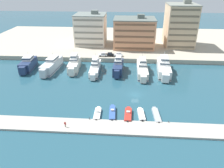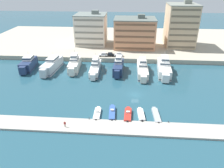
# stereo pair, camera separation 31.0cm
# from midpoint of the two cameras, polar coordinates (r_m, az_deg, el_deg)

# --- Properties ---
(ground_plane) EXTENTS (400.00, 400.00, 0.00)m
(ground_plane) POSITION_cam_midpoint_polar(r_m,az_deg,el_deg) (76.36, 6.21, -2.80)
(ground_plane) COLOR #234C5B
(quay_promenade) EXTENTS (180.00, 70.00, 2.10)m
(quay_promenade) POSITION_cam_midpoint_polar(r_m,az_deg,el_deg) (137.85, 5.60, 11.00)
(quay_promenade) COLOR #ADA38E
(quay_promenade) RESTS_ON ground
(pier_dock) EXTENTS (120.00, 6.18, 0.56)m
(pier_dock) POSITION_cam_midpoint_polar(r_m,az_deg,el_deg) (60.05, 6.65, -11.47)
(pier_dock) COLOR #A8A399
(pier_dock) RESTS_ON ground
(yacht_navy_far_left) EXTENTS (5.76, 15.64, 7.34)m
(yacht_navy_far_left) POSITION_cam_midpoint_polar(r_m,az_deg,el_deg) (103.31, -20.97, 4.89)
(yacht_navy_far_left) COLOR navy
(yacht_navy_far_left) RESTS_ON ground
(yacht_silver_left) EXTENTS (5.75, 18.92, 7.31)m
(yacht_silver_left) POSITION_cam_midpoint_polar(r_m,az_deg,el_deg) (98.65, -15.36, 4.76)
(yacht_silver_left) COLOR silver
(yacht_silver_left) RESTS_ON ground
(yacht_ivory_mid_left) EXTENTS (5.09, 16.72, 8.42)m
(yacht_ivory_mid_left) POSITION_cam_midpoint_polar(r_m,az_deg,el_deg) (97.37, -9.68, 5.14)
(yacht_ivory_mid_left) COLOR silver
(yacht_ivory_mid_left) RESTS_ON ground
(yacht_white_center_left) EXTENTS (4.16, 19.18, 7.66)m
(yacht_white_center_left) POSITION_cam_midpoint_polar(r_m,az_deg,el_deg) (93.92, -4.26, 4.41)
(yacht_white_center_left) COLOR white
(yacht_white_center_left) RESTS_ON ground
(yacht_navy_center) EXTENTS (4.26, 16.00, 8.57)m
(yacht_navy_center) POSITION_cam_midpoint_polar(r_m,az_deg,el_deg) (93.36, 1.78, 4.61)
(yacht_navy_center) COLOR navy
(yacht_navy_center) RESTS_ON ground
(yacht_ivory_center_right) EXTENTS (4.26, 21.03, 7.81)m
(yacht_ivory_center_right) POSITION_cam_midpoint_polar(r_m,az_deg,el_deg) (93.21, 8.04, 4.09)
(yacht_ivory_center_right) COLOR silver
(yacht_ivory_center_right) RESTS_ON ground
(yacht_white_mid_right) EXTENTS (6.24, 21.34, 8.49)m
(yacht_white_mid_right) POSITION_cam_midpoint_polar(r_m,az_deg,el_deg) (95.01, 13.52, 4.24)
(yacht_white_mid_right) COLOR white
(yacht_white_mid_right) RESTS_ON ground
(motorboat_white_far_left) EXTENTS (1.94, 7.05, 1.39)m
(motorboat_white_far_left) POSITION_cam_midpoint_polar(r_m,az_deg,el_deg) (65.27, -3.74, -7.73)
(motorboat_white_far_left) COLOR white
(motorboat_white_far_left) RESTS_ON ground
(motorboat_blue_left) EXTENTS (2.09, 8.23, 1.48)m
(motorboat_blue_left) POSITION_cam_midpoint_polar(r_m,az_deg,el_deg) (65.43, 0.16, -7.51)
(motorboat_blue_left) COLOR #33569E
(motorboat_blue_left) RESTS_ON ground
(motorboat_red_mid_left) EXTENTS (2.21, 7.66, 1.54)m
(motorboat_red_mid_left) POSITION_cam_midpoint_polar(r_m,az_deg,el_deg) (64.71, 4.29, -7.99)
(motorboat_red_mid_left) COLOR red
(motorboat_red_mid_left) RESTS_ON ground
(motorboat_white_center_left) EXTENTS (2.18, 6.85, 1.02)m
(motorboat_white_center_left) POSITION_cam_midpoint_polar(r_m,az_deg,el_deg) (65.10, 7.70, -7.97)
(motorboat_white_center_left) COLOR white
(motorboat_white_center_left) RESTS_ON ground
(motorboat_grey_center) EXTENTS (2.20, 8.29, 0.83)m
(motorboat_grey_center) POSITION_cam_midpoint_polar(r_m,az_deg,el_deg) (65.86, 11.58, -8.00)
(motorboat_grey_center) COLOR #9EA3A8
(motorboat_grey_center) RESTS_ON ground
(car_white_far_left) EXTENTS (4.20, 2.14, 1.80)m
(car_white_far_left) POSITION_cam_midpoint_polar(r_m,az_deg,el_deg) (106.87, -2.21, 7.75)
(car_white_far_left) COLOR white
(car_white_far_left) RESTS_ON quay_promenade
(car_black_left) EXTENTS (4.12, 1.96, 1.80)m
(car_black_left) POSITION_cam_midpoint_polar(r_m,az_deg,el_deg) (106.88, -0.42, 7.77)
(car_black_left) COLOR black
(car_black_left) RESTS_ON quay_promenade
(car_silver_mid_left) EXTENTS (4.10, 1.93, 1.80)m
(car_silver_mid_left) POSITION_cam_midpoint_polar(r_m,az_deg,el_deg) (106.66, 1.87, 7.71)
(car_silver_mid_left) COLOR #B7BCC1
(car_silver_mid_left) RESTS_ON quay_promenade
(apartment_block_far_left) EXTENTS (16.83, 16.72, 18.54)m
(apartment_block_far_left) POSITION_cam_midpoint_polar(r_m,az_deg,el_deg) (127.68, -5.33, 14.13)
(apartment_block_far_left) COLOR silver
(apartment_block_far_left) RESTS_ON quay_promenade
(apartment_block_left) EXTENTS (21.80, 16.66, 17.41)m
(apartment_block_left) POSITION_cam_midpoint_polar(r_m,az_deg,el_deg) (121.14, 5.96, 13.17)
(apartment_block_left) COLOR tan
(apartment_block_left) RESTS_ON quay_promenade
(apartment_block_mid_left) EXTENTS (15.35, 18.08, 24.21)m
(apartment_block_mid_left) POSITION_cam_midpoint_polar(r_m,az_deg,el_deg) (128.28, 17.49, 14.43)
(apartment_block_mid_left) COLOR #C6AD89
(apartment_block_mid_left) RESTS_ON quay_promenade
(pedestrian_near_edge) EXTENTS (0.64, 0.35, 1.71)m
(pedestrian_near_edge) POSITION_cam_midpoint_polar(r_m,az_deg,el_deg) (60.50, -12.09, -10.09)
(pedestrian_near_edge) COLOR #7A6B56
(pedestrian_near_edge) RESTS_ON pier_dock
(bollard_west) EXTENTS (0.20, 0.20, 0.61)m
(bollard_west) POSITION_cam_midpoint_polar(r_m,az_deg,el_deg) (62.71, -5.85, -8.90)
(bollard_west) COLOR #2D2D33
(bollard_west) RESTS_ON pier_dock
(bollard_west_mid) EXTENTS (0.20, 0.20, 0.61)m
(bollard_west_mid) POSITION_cam_midpoint_polar(r_m,az_deg,el_deg) (61.95, 0.98, -9.24)
(bollard_west_mid) COLOR #2D2D33
(bollard_west_mid) RESTS_ON pier_dock
(bollard_east_mid) EXTENTS (0.20, 0.20, 0.61)m
(bollard_east_mid) POSITION_cam_midpoint_polar(r_m,az_deg,el_deg) (62.06, 7.89, -9.45)
(bollard_east_mid) COLOR #2D2D33
(bollard_east_mid) RESTS_ON pier_dock
(bollard_east) EXTENTS (0.20, 0.20, 0.61)m
(bollard_east) POSITION_cam_midpoint_polar(r_m,az_deg,el_deg) (63.05, 14.68, -9.53)
(bollard_east) COLOR #2D2D33
(bollard_east) RESTS_ON pier_dock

